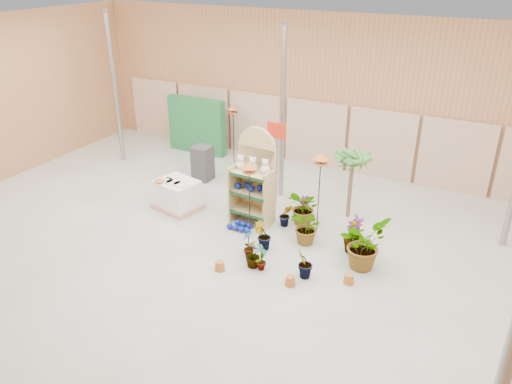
# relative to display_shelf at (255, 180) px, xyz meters

# --- Properties ---
(room) EXTENTS (15.20, 12.10, 4.70)m
(room) POSITION_rel_display_shelf_xyz_m (-0.03, -1.05, 1.15)
(room) COLOR gray
(room) RESTS_ON ground
(display_shelf) EXTENTS (1.01, 0.68, 2.34)m
(display_shelf) POSITION_rel_display_shelf_xyz_m (0.00, 0.00, 0.00)
(display_shelf) COLOR tan
(display_shelf) RESTS_ON ground
(teddy_bears) EXTENTS (0.86, 0.22, 0.36)m
(teddy_bears) POSITION_rel_display_shelf_xyz_m (0.02, -0.11, 0.41)
(teddy_bears) COLOR silver
(teddy_bears) RESTS_ON display_shelf
(gazing_balls_shelf) EXTENTS (0.86, 0.29, 0.16)m
(gazing_balls_shelf) POSITION_rel_display_shelf_xyz_m (0.00, -0.14, -0.15)
(gazing_balls_shelf) COLOR navy
(gazing_balls_shelf) RESTS_ON display_shelf
(gazing_balls_floor) EXTENTS (0.63, 0.39, 0.15)m
(gazing_balls_floor) POSITION_rel_display_shelf_xyz_m (-0.07, -0.61, -0.99)
(gazing_balls_floor) COLOR navy
(gazing_balls_floor) RESTS_ON ground
(pallet_stack) EXTENTS (1.25, 1.11, 0.80)m
(pallet_stack) POSITION_rel_display_shelf_xyz_m (-2.02, -0.40, -0.69)
(pallet_stack) COLOR tan
(pallet_stack) RESTS_ON ground
(charcoal_planters) EXTENTS (0.50, 0.50, 1.00)m
(charcoal_planters) POSITION_rel_display_shelf_xyz_m (-2.45, 1.44, -0.57)
(charcoal_planters) COLOR #282828
(charcoal_planters) RESTS_ON ground
(trellis_stock) EXTENTS (2.00, 0.30, 1.80)m
(trellis_stock) POSITION_rel_display_shelf_xyz_m (-3.83, 3.24, -0.17)
(trellis_stock) COLOR #1D6232
(trellis_stock) RESTS_ON ground
(offer_sign) EXTENTS (0.50, 0.08, 2.20)m
(offer_sign) POSITION_rel_display_shelf_xyz_m (0.07, 1.01, 0.50)
(offer_sign) COLOR gray
(offer_sign) RESTS_ON ground
(bird_table_front) EXTENTS (0.34, 0.34, 1.81)m
(bird_table_front) POSITION_rel_display_shelf_xyz_m (0.21, -0.67, 0.60)
(bird_table_front) COLOR black
(bird_table_front) RESTS_ON ground
(bird_table_right) EXTENTS (0.34, 0.34, 1.94)m
(bird_table_right) POSITION_rel_display_shelf_xyz_m (1.54, 0.21, 0.73)
(bird_table_right) COLOR black
(bird_table_right) RESTS_ON ground
(bird_table_back) EXTENTS (0.34, 0.34, 1.85)m
(bird_table_back) POSITION_rel_display_shelf_xyz_m (-2.32, 2.98, 0.65)
(bird_table_back) COLOR black
(bird_table_back) RESTS_ON ground
(palm) EXTENTS (0.70, 0.70, 1.78)m
(palm) POSITION_rel_display_shelf_xyz_m (1.96, 1.22, 0.46)
(palm) COLOR brown
(palm) RESTS_ON ground
(potted_plant_0) EXTENTS (0.29, 0.39, 0.68)m
(potted_plant_0) POSITION_rel_display_shelf_xyz_m (0.65, -1.54, -0.73)
(potted_plant_0) COLOR #36752C
(potted_plant_0) RESTS_ON ground
(potted_plant_1) EXTENTS (0.47, 0.48, 0.68)m
(potted_plant_1) POSITION_rel_display_shelf_xyz_m (0.79, -1.14, -0.73)
(potted_plant_1) COLOR #36752C
(potted_plant_1) RESTS_ON ground
(potted_plant_2) EXTENTS (0.90, 0.84, 0.82)m
(potted_plant_2) POSITION_rel_display_shelf_xyz_m (1.56, -0.45, -0.66)
(potted_plant_2) COLOR #36752C
(potted_plant_2) RESTS_ON ground
(potted_plant_3) EXTENTS (0.65, 0.65, 0.83)m
(potted_plant_3) POSITION_rel_display_shelf_xyz_m (2.58, -0.31, -0.65)
(potted_plant_3) COLOR #36752C
(potted_plant_3) RESTS_ON ground
(potted_plant_4) EXTENTS (0.35, 0.39, 0.62)m
(potted_plant_4) POSITION_rel_display_shelf_xyz_m (2.42, 0.38, -0.76)
(potted_plant_4) COLOR #36752C
(potted_plant_4) RESTS_ON ground
(potted_plant_5) EXTENTS (0.40, 0.38, 0.58)m
(potted_plant_5) POSITION_rel_display_shelf_xyz_m (0.80, 0.06, -0.78)
(potted_plant_5) COLOR #36752C
(potted_plant_5) RESTS_ON ground
(potted_plant_6) EXTENTS (1.06, 1.04, 0.89)m
(potted_plant_6) POSITION_rel_display_shelf_xyz_m (1.17, 0.31, -0.62)
(potted_plant_6) COLOR #36752C
(potted_plant_6) RESTS_ON ground
(potted_plant_7) EXTENTS (0.42, 0.42, 0.56)m
(potted_plant_7) POSITION_rel_display_shelf_xyz_m (0.91, -1.83, -0.79)
(potted_plant_7) COLOR #36752C
(potted_plant_7) RESTS_ON ground
(potted_plant_8) EXTENTS (0.33, 0.39, 0.63)m
(potted_plant_8) POSITION_rel_display_shelf_xyz_m (1.13, -1.86, -0.76)
(potted_plant_8) COLOR #36752C
(potted_plant_8) RESTS_ON ground
(potted_plant_9) EXTENTS (0.31, 0.38, 0.67)m
(potted_plant_9) POSITION_rel_display_shelf_xyz_m (2.02, -1.72, -0.73)
(potted_plant_9) COLOR #36752C
(potted_plant_9) RESTS_ON ground
(potted_plant_10) EXTENTS (1.01, 1.12, 1.10)m
(potted_plant_10) POSITION_rel_display_shelf_xyz_m (2.91, -0.77, -0.52)
(potted_plant_10) COLOR #36752C
(potted_plant_10) RESTS_ON ground
(potted_plant_11) EXTENTS (0.38, 0.38, 0.61)m
(potted_plant_11) POSITION_rel_display_shelf_xyz_m (1.06, 0.56, -0.76)
(potted_plant_11) COLOR #36752C
(potted_plant_11) RESTS_ON ground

